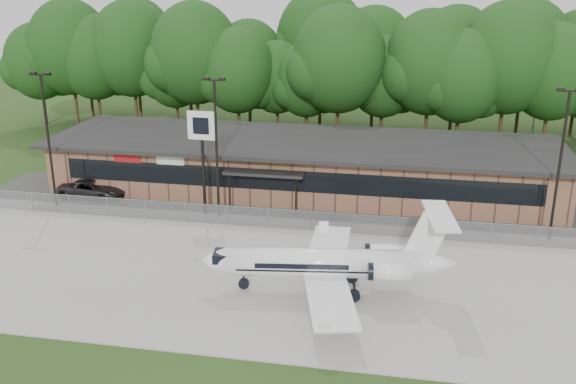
% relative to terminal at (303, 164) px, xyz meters
% --- Properties ---
extents(ground, '(160.00, 160.00, 0.00)m').
position_rel_terminal_xyz_m(ground, '(0.00, -23.94, -2.18)').
color(ground, '#263F16').
rests_on(ground, ground).
extents(apron, '(64.00, 18.00, 0.08)m').
position_rel_terminal_xyz_m(apron, '(0.00, -15.94, -2.14)').
color(apron, '#9E9B93').
rests_on(apron, ground).
extents(parking_lot, '(50.00, 9.00, 0.06)m').
position_rel_terminal_xyz_m(parking_lot, '(0.00, -4.44, -2.15)').
color(parking_lot, '#383835').
rests_on(parking_lot, ground).
extents(terminal, '(41.00, 11.65, 4.30)m').
position_rel_terminal_xyz_m(terminal, '(0.00, 0.00, 0.00)').
color(terminal, brown).
rests_on(terminal, ground).
extents(fence, '(46.00, 0.04, 1.52)m').
position_rel_terminal_xyz_m(fence, '(0.00, -8.94, -1.40)').
color(fence, gray).
rests_on(fence, ground).
extents(treeline, '(72.00, 12.00, 15.00)m').
position_rel_terminal_xyz_m(treeline, '(0.00, 18.06, 5.32)').
color(treeline, '#143C13').
rests_on(treeline, ground).
extents(radio_mast, '(0.20, 0.20, 25.00)m').
position_rel_terminal_xyz_m(radio_mast, '(22.00, 24.06, 10.32)').
color(radio_mast, gray).
rests_on(radio_mast, ground).
extents(light_pole_left, '(1.55, 0.30, 10.23)m').
position_rel_terminal_xyz_m(light_pole_left, '(-18.00, -7.44, 3.80)').
color(light_pole_left, black).
rests_on(light_pole_left, ground).
extents(light_pole_mid, '(1.55, 0.30, 10.23)m').
position_rel_terminal_xyz_m(light_pole_mid, '(-5.00, -7.44, 3.80)').
color(light_pole_mid, black).
rests_on(light_pole_mid, ground).
extents(light_pole_right, '(1.55, 0.30, 10.23)m').
position_rel_terminal_xyz_m(light_pole_right, '(18.00, -7.44, 3.80)').
color(light_pole_right, black).
rests_on(light_pole_right, ground).
extents(business_jet, '(14.60, 13.07, 4.91)m').
position_rel_terminal_xyz_m(business_jet, '(4.44, -17.58, -0.42)').
color(business_jet, white).
rests_on(business_jet, ground).
extents(suv, '(5.41, 2.66, 1.48)m').
position_rel_terminal_xyz_m(suv, '(-16.10, -5.14, -1.44)').
color(suv, '#2F2F31').
rests_on(suv, ground).
extents(pole_sign, '(2.04, 0.34, 7.77)m').
position_rel_terminal_xyz_m(pole_sign, '(-6.14, -7.14, 3.77)').
color(pole_sign, black).
rests_on(pole_sign, ground).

